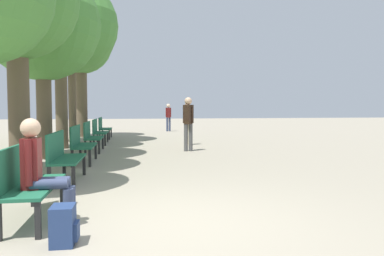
# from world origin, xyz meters

# --- Properties ---
(ground_plane) EXTENTS (80.00, 80.00, 0.00)m
(ground_plane) POSITION_xyz_m (0.00, 0.00, 0.00)
(ground_plane) COLOR gray
(bench_row_0) EXTENTS (0.49, 1.50, 0.96)m
(bench_row_0) POSITION_xyz_m (-1.73, 0.38, 0.54)
(bench_row_0) COLOR #1E6042
(bench_row_0) RESTS_ON ground_plane
(bench_row_1) EXTENTS (0.49, 1.50, 0.96)m
(bench_row_1) POSITION_xyz_m (-1.73, 2.83, 0.54)
(bench_row_1) COLOR #1E6042
(bench_row_1) RESTS_ON ground_plane
(bench_row_2) EXTENTS (0.49, 1.50, 0.96)m
(bench_row_2) POSITION_xyz_m (-1.73, 5.28, 0.54)
(bench_row_2) COLOR #1E6042
(bench_row_2) RESTS_ON ground_plane
(bench_row_3) EXTENTS (0.49, 1.50, 0.96)m
(bench_row_3) POSITION_xyz_m (-1.73, 7.74, 0.54)
(bench_row_3) COLOR #1E6042
(bench_row_3) RESTS_ON ground_plane
(bench_row_4) EXTENTS (0.49, 1.50, 0.96)m
(bench_row_4) POSITION_xyz_m (-1.73, 10.19, 0.54)
(bench_row_4) COLOR #1E6042
(bench_row_4) RESTS_ON ground_plane
(bench_row_5) EXTENTS (0.49, 1.50, 0.96)m
(bench_row_5) POSITION_xyz_m (-1.73, 12.64, 0.54)
(bench_row_5) COLOR #1E6042
(bench_row_5) RESTS_ON ground_plane
(tree_row_1) EXTENTS (2.62, 2.62, 5.07)m
(tree_row_1) POSITION_xyz_m (-2.82, 4.00, 3.69)
(tree_row_1) COLOR brown
(tree_row_1) RESTS_ON ground_plane
(tree_row_2) EXTENTS (3.12, 3.12, 5.27)m
(tree_row_2) POSITION_xyz_m (-2.82, 6.30, 3.67)
(tree_row_2) COLOR brown
(tree_row_2) RESTS_ON ground_plane
(tree_row_3) EXTENTS (2.76, 2.76, 5.59)m
(tree_row_3) POSITION_xyz_m (-2.82, 8.85, 4.15)
(tree_row_3) COLOR brown
(tree_row_3) RESTS_ON ground_plane
(tree_row_4) EXTENTS (3.73, 3.73, 6.54)m
(tree_row_4) POSITION_xyz_m (-2.82, 11.13, 4.66)
(tree_row_4) COLOR brown
(tree_row_4) RESTS_ON ground_plane
(tree_row_5) EXTENTS (2.97, 2.97, 5.96)m
(tree_row_5) POSITION_xyz_m (-2.82, 13.92, 4.38)
(tree_row_5) COLOR brown
(tree_row_5) RESTS_ON ground_plane
(person_seated) EXTENTS (0.61, 0.35, 1.30)m
(person_seated) POSITION_xyz_m (-1.49, 0.15, 0.69)
(person_seated) COLOR #384260
(person_seated) RESTS_ON ground_plane
(backpack) EXTENTS (0.27, 0.30, 0.41)m
(backpack) POSITION_xyz_m (-1.12, -0.55, 0.20)
(backpack) COLOR navy
(backpack) RESTS_ON ground_plane
(pedestrian_near) EXTENTS (0.32, 0.22, 1.59)m
(pedestrian_near) POSITION_xyz_m (1.61, 9.29, 0.91)
(pedestrian_near) COLOR beige
(pedestrian_near) RESTS_ON ground_plane
(pedestrian_mid) EXTENTS (0.32, 0.25, 1.60)m
(pedestrian_mid) POSITION_xyz_m (1.63, 17.16, 0.92)
(pedestrian_mid) COLOR #384260
(pedestrian_mid) RESTS_ON ground_plane
(pedestrian_far) EXTENTS (0.35, 0.31, 1.74)m
(pedestrian_far) POSITION_xyz_m (1.36, 7.38, 1.00)
(pedestrian_far) COLOR #4C4C4C
(pedestrian_far) RESTS_ON ground_plane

